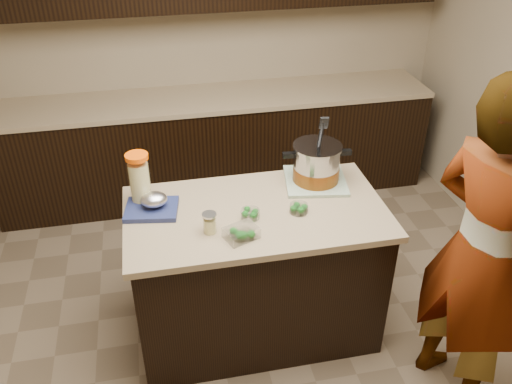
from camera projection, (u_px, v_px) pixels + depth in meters
ground_plane at (256, 325)px, 3.50m from camera, size 4.00×4.00×0.00m
room_shell at (256, 69)px, 2.58m from camera, size 4.04×4.04×2.72m
back_cabinets at (213, 89)px, 4.44m from camera, size 3.60×0.63×2.33m
island at (256, 272)px, 3.26m from camera, size 1.46×0.81×0.90m
dish_towel at (315, 181)px, 3.27m from camera, size 0.41×0.41×0.02m
stock_pot at (316, 165)px, 3.21m from camera, size 0.41×0.32×0.41m
lemonade_pitcher at (140, 181)px, 3.00m from camera, size 0.17×0.17×0.31m
mason_jar at (210, 223)px, 2.82m from camera, size 0.09×0.09×0.12m
broccoli_tub_left at (250, 214)px, 2.95m from camera, size 0.11×0.11×0.05m
broccoli_tub_right at (299, 209)px, 2.99m from camera, size 0.12×0.12×0.05m
broccoli_tub_rect at (241, 233)px, 2.79m from camera, size 0.20×0.17×0.06m
blue_tray at (153, 206)px, 2.99m from camera, size 0.32×0.27×0.11m
person at (482, 256)px, 2.62m from camera, size 0.61×0.78×1.88m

